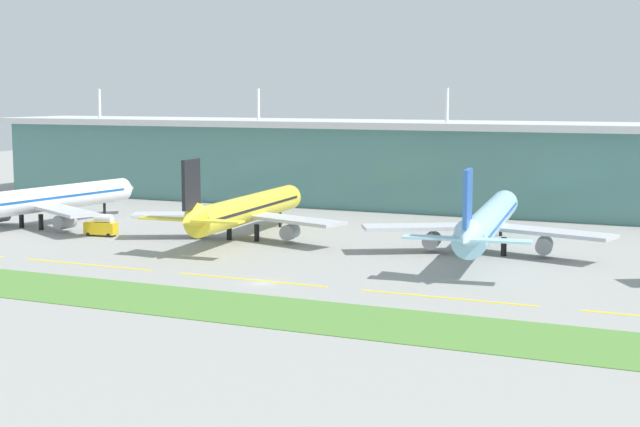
% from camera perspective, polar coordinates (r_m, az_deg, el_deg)
% --- Properties ---
extents(ground_plane, '(600.00, 600.00, 0.00)m').
position_cam_1_polar(ground_plane, '(153.66, -3.60, -4.30)').
color(ground_plane, gray).
extents(terminal_building, '(288.00, 34.00, 32.64)m').
position_cam_1_polar(terminal_building, '(253.26, 8.09, 2.96)').
color(terminal_building, slate).
rests_on(terminal_building, ground).
extents(airliner_nearest, '(48.52, 66.70, 18.90)m').
position_cam_1_polar(airliner_nearest, '(225.76, -17.05, 0.77)').
color(airliner_nearest, white).
rests_on(airliner_nearest, ground).
extents(airliner_near_middle, '(48.61, 59.41, 18.90)m').
position_cam_1_polar(airliner_near_middle, '(199.18, -4.59, 0.23)').
color(airliner_near_middle, yellow).
rests_on(airliner_near_middle, ground).
extents(airliner_far_middle, '(48.38, 70.19, 18.90)m').
position_cam_1_polar(airliner_far_middle, '(183.65, 10.29, -0.46)').
color(airliner_far_middle, '#9ED1EA').
rests_on(airliner_far_middle, ground).
extents(taxiway_stripe_mid_west, '(28.00, 0.70, 0.04)m').
position_cam_1_polar(taxiway_stripe_mid_west, '(175.22, -14.08, -3.06)').
color(taxiway_stripe_mid_west, yellow).
rests_on(taxiway_stripe_mid_west, ground).
extents(taxiway_stripe_centre, '(28.00, 0.70, 0.04)m').
position_cam_1_polar(taxiway_stripe_centre, '(156.62, -4.26, -4.08)').
color(taxiway_stripe_centre, yellow).
rests_on(taxiway_stripe_centre, ground).
extents(taxiway_stripe_mid_east, '(28.00, 0.70, 0.04)m').
position_cam_1_polar(taxiway_stripe_mid_east, '(143.77, 7.77, -5.16)').
color(taxiway_stripe_mid_east, yellow).
rests_on(taxiway_stripe_mid_east, ground).
extents(grass_verge, '(300.00, 18.00, 0.10)m').
position_cam_1_polar(grass_verge, '(139.08, -6.93, -5.55)').
color(grass_verge, '#518438').
rests_on(grass_verge, ground).
extents(fuel_truck, '(7.47, 3.50, 4.95)m').
position_cam_1_polar(fuel_truck, '(209.40, -13.24, -0.75)').
color(fuel_truck, gold).
rests_on(fuel_truck, ground).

